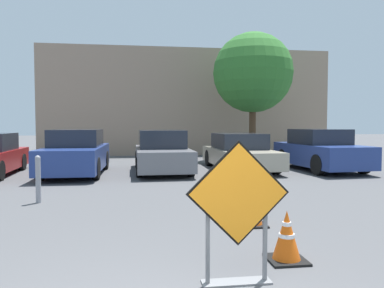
# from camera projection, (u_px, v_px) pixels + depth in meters

# --- Properties ---
(ground_plane) EXTENTS (96.00, 96.00, 0.00)m
(ground_plane) POSITION_uv_depth(u_px,v_px,m) (142.00, 175.00, 12.52)
(ground_plane) COLOR #4C4C4F
(road_closed_sign) EXTENTS (1.11, 0.20, 1.53)m
(road_closed_sign) POSITION_uv_depth(u_px,v_px,m) (238.00, 206.00, 3.91)
(road_closed_sign) COLOR black
(road_closed_sign) RESTS_ON ground_plane
(traffic_cone_nearest) EXTENTS (0.47, 0.47, 0.63)m
(traffic_cone_nearest) POSITION_uv_depth(u_px,v_px,m) (287.00, 237.00, 4.63)
(traffic_cone_nearest) COLOR black
(traffic_cone_nearest) RESTS_ON ground_plane
(traffic_cone_second) EXTENTS (0.46, 0.46, 0.71)m
(traffic_cone_second) POSITION_uv_depth(u_px,v_px,m) (252.00, 205.00, 6.26)
(traffic_cone_second) COLOR black
(traffic_cone_second) RESTS_ON ground_plane
(parked_car_second) EXTENTS (1.90, 4.40, 1.52)m
(parked_car_second) POSITION_uv_depth(u_px,v_px,m) (76.00, 154.00, 12.70)
(parked_car_second) COLOR navy
(parked_car_second) RESTS_ON ground_plane
(parked_car_third) EXTENTS (1.94, 4.49, 1.49)m
(parked_car_third) POSITION_uv_depth(u_px,v_px,m) (162.00, 153.00, 13.46)
(parked_car_third) COLOR slate
(parked_car_third) RESTS_ON ground_plane
(parked_car_fourth) EXTENTS (2.04, 4.74, 1.36)m
(parked_car_fourth) POSITION_uv_depth(u_px,v_px,m) (239.00, 153.00, 14.10)
(parked_car_fourth) COLOR #A39984
(parked_car_fourth) RESTS_ON ground_plane
(parked_car_fifth) EXTENTS (2.11, 4.33, 1.52)m
(parked_car_fifth) POSITION_uv_depth(u_px,v_px,m) (320.00, 151.00, 13.91)
(parked_car_fifth) COLOR navy
(parked_car_fifth) RESTS_ON ground_plane
(bollard_nearest) EXTENTS (0.12, 0.12, 1.03)m
(bollard_nearest) POSITION_uv_depth(u_px,v_px,m) (38.00, 178.00, 8.06)
(bollard_nearest) COLOR gray
(bollard_nearest) RESTS_ON ground_plane
(building_facade_backdrop) EXTENTS (16.22, 5.00, 5.93)m
(building_facade_backdrop) POSITION_uv_depth(u_px,v_px,m) (184.00, 104.00, 23.07)
(building_facade_backdrop) COLOR gray
(building_facade_backdrop) RESTS_ON ground_plane
(street_tree_behind_lot) EXTENTS (3.77, 3.77, 6.03)m
(street_tree_behind_lot) POSITION_uv_depth(u_px,v_px,m) (253.00, 73.00, 17.67)
(street_tree_behind_lot) COLOR #513823
(street_tree_behind_lot) RESTS_ON ground_plane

